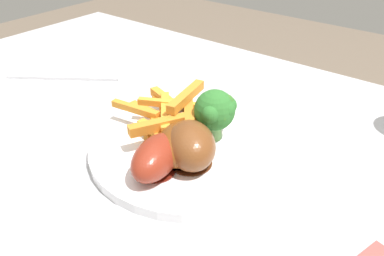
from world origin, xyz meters
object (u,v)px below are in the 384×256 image
object	(u,v)px
broccoli_floret_front	(216,111)
chicken_drumstick_near	(181,142)
chicken_drumstick_far	(159,154)
fork	(63,77)
carrot_fries_pile	(168,116)
broccoli_floret_middle	(215,109)
dining_table	(140,223)
dinner_plate	(192,146)
chicken_drumstick_extra	(190,143)

from	to	relation	value
broccoli_floret_front	chicken_drumstick_near	xyz separation A→B (m)	(0.01, 0.06, -0.02)
chicken_drumstick_far	fork	bearing A→B (deg)	-16.92
carrot_fries_pile	fork	distance (m)	0.26
broccoli_floret_middle	fork	distance (m)	0.32
dining_table	broccoli_floret_middle	xyz separation A→B (m)	(-0.06, -0.08, 0.16)
broccoli_floret_middle	fork	xyz separation A→B (m)	(0.31, -0.00, -0.05)
broccoli_floret_middle	dining_table	bearing A→B (deg)	54.99
dinner_plate	carrot_fries_pile	bearing A→B (deg)	-5.46
broccoli_floret_middle	fork	world-z (taller)	broccoli_floret_middle
chicken_drumstick_far	chicken_drumstick_extra	distance (m)	0.04
chicken_drumstick_near	chicken_drumstick_extra	distance (m)	0.01
broccoli_floret_front	chicken_drumstick_far	world-z (taller)	broccoli_floret_front
chicken_drumstick_near	chicken_drumstick_far	distance (m)	0.03
carrot_fries_pile	fork	bearing A→B (deg)	-5.55
dining_table	carrot_fries_pile	xyz separation A→B (m)	(-0.00, -0.06, 0.14)
dinner_plate	fork	xyz separation A→B (m)	(0.30, -0.03, -0.00)
dinner_plate	carrot_fries_pile	world-z (taller)	carrot_fries_pile
chicken_drumstick_extra	broccoli_floret_front	bearing A→B (deg)	-85.97
broccoli_floret_middle	dinner_plate	bearing A→B (deg)	58.92
fork	chicken_drumstick_extra	bearing A→B (deg)	134.34
broccoli_floret_middle	chicken_drumstick_extra	distance (m)	0.06
broccoli_floret_front	chicken_drumstick_near	size ratio (longest dim) A/B	0.52
dinner_plate	broccoli_floret_middle	bearing A→B (deg)	-121.08
dining_table	broccoli_floret_front	distance (m)	0.19
carrot_fries_pile	chicken_drumstick_far	distance (m)	0.08
chicken_drumstick_near	chicken_drumstick_extra	xyz separation A→B (m)	(-0.01, -0.00, 0.00)
dining_table	chicken_drumstick_extra	bearing A→B (deg)	-157.52
dining_table	fork	size ratio (longest dim) A/B	5.58
chicken_drumstick_extra	dinner_plate	bearing A→B (deg)	-55.17
dining_table	chicken_drumstick_extra	xyz separation A→B (m)	(-0.06, -0.03, 0.14)
broccoli_floret_middle	chicken_drumstick_near	world-z (taller)	broccoli_floret_middle
broccoli_floret_front	chicken_drumstick_extra	distance (m)	0.06
carrot_fries_pile	chicken_drumstick_extra	distance (m)	0.07
dinner_plate	chicken_drumstick_extra	size ratio (longest dim) A/B	2.11
dinner_plate	chicken_drumstick_far	distance (m)	0.07
dinner_plate	chicken_drumstick_far	size ratio (longest dim) A/B	1.86
broccoli_floret_middle	carrot_fries_pile	distance (m)	0.06
broccoli_floret_front	broccoli_floret_middle	world-z (taller)	same
broccoli_floret_front	chicken_drumstick_extra	size ratio (longest dim) A/B	0.55
broccoli_floret_middle	carrot_fries_pile	bearing A→B (deg)	20.51
dinner_plate	chicken_drumstick_extra	world-z (taller)	chicken_drumstick_extra
dining_table	chicken_drumstick_near	world-z (taller)	chicken_drumstick_near
dining_table	chicken_drumstick_extra	distance (m)	0.16
broccoli_floret_front	chicken_drumstick_near	bearing A→B (deg)	80.70
chicken_drumstick_extra	chicken_drumstick_far	bearing A→B (deg)	62.18
broccoli_floret_middle	carrot_fries_pile	xyz separation A→B (m)	(0.06, 0.02, -0.02)
fork	dining_table	bearing A→B (deg)	126.26
broccoli_floret_middle	chicken_drumstick_near	bearing A→B (deg)	83.47
broccoli_floret_front	carrot_fries_pile	bearing A→B (deg)	18.94
chicken_drumstick_near	chicken_drumstick_far	xyz separation A→B (m)	(0.00, 0.03, -0.00)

